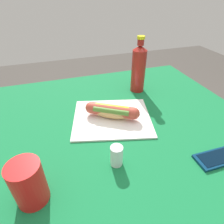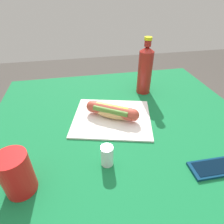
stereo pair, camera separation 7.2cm
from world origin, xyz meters
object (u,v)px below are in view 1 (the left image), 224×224
(hot_dog, at_px, (112,111))
(cell_phone, at_px, (216,158))
(drinking_cup, at_px, (29,183))
(soda_bottle, at_px, (139,68))
(salt_shaker, at_px, (117,156))

(hot_dog, distance_m, cell_phone, 0.37)
(drinking_cup, bearing_deg, soda_bottle, -137.12)
(hot_dog, xyz_separation_m, salt_shaker, (0.05, 0.21, -0.00))
(cell_phone, xyz_separation_m, drinking_cup, (0.52, -0.04, 0.05))
(drinking_cup, bearing_deg, cell_phone, 175.70)
(cell_phone, height_order, salt_shaker, salt_shaker)
(hot_dog, relative_size, drinking_cup, 1.57)
(soda_bottle, distance_m, salt_shaker, 0.47)
(cell_phone, height_order, drinking_cup, drinking_cup)
(salt_shaker, bearing_deg, drinking_cup, 9.77)
(salt_shaker, bearing_deg, cell_phone, 164.91)
(soda_bottle, bearing_deg, salt_shaker, 58.59)
(salt_shaker, bearing_deg, soda_bottle, -121.41)
(cell_phone, relative_size, soda_bottle, 0.51)
(soda_bottle, bearing_deg, hot_dog, 44.59)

